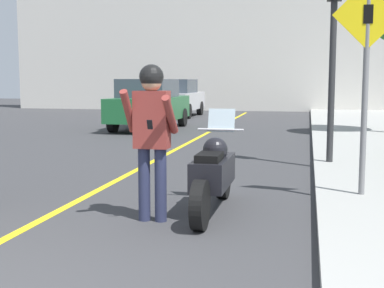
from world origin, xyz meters
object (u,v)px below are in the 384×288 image
(motorcycle, at_px, (213,174))
(traffic_light, at_px, (334,22))
(parked_car_silver, at_px, (176,98))
(person_biker, at_px, (152,125))
(crossing_sign, at_px, (366,67))
(parked_car_green, at_px, (149,104))

(motorcycle, xyz_separation_m, traffic_light, (1.56, 3.73, 2.22))
(motorcycle, xyz_separation_m, parked_car_silver, (-4.70, 17.03, 0.37))
(motorcycle, bearing_deg, parked_car_silver, 105.44)
(motorcycle, bearing_deg, person_biker, -137.55)
(motorcycle, height_order, parked_car_silver, parked_car_silver)
(crossing_sign, distance_m, traffic_light, 3.00)
(parked_car_green, height_order, parked_car_silver, same)
(motorcycle, distance_m, crossing_sign, 2.46)
(crossing_sign, height_order, traffic_light, traffic_light)
(motorcycle, height_order, traffic_light, traffic_light)
(crossing_sign, relative_size, parked_car_green, 0.67)
(motorcycle, height_order, parked_car_green, parked_car_green)
(parked_car_green, xyz_separation_m, parked_car_silver, (-0.64, 6.30, 0.00))
(parked_car_silver, bearing_deg, person_biker, -76.95)
(crossing_sign, relative_size, parked_car_silver, 0.67)
(motorcycle, relative_size, person_biker, 1.21)
(person_biker, distance_m, parked_car_green, 11.82)
(person_biker, distance_m, parked_car_silver, 18.07)
(motorcycle, distance_m, person_biker, 1.07)
(crossing_sign, bearing_deg, person_biker, -149.89)
(parked_car_silver, bearing_deg, parked_car_green, -84.23)
(motorcycle, bearing_deg, crossing_sign, 25.07)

